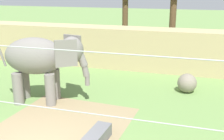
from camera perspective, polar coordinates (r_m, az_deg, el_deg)
name	(u,v)px	position (r m, az deg, el deg)	size (l,w,h in m)	color
dirt_patch	(67,121)	(10.80, -9.07, -10.17)	(4.48, 4.00, 0.01)	#937F5B
embankment_wall	(123,47)	(17.45, 2.22, 4.58)	(36.00, 1.80, 2.45)	tan
elephant	(42,59)	(12.18, -13.99, 2.16)	(3.82, 1.96, 2.87)	gray
enrichment_ball	(187,83)	(13.76, 14.92, -2.57)	(0.91, 0.91, 0.91)	gray
feed_trough	(97,138)	(9.19, -3.12, -13.48)	(0.60, 1.43, 0.44)	slate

